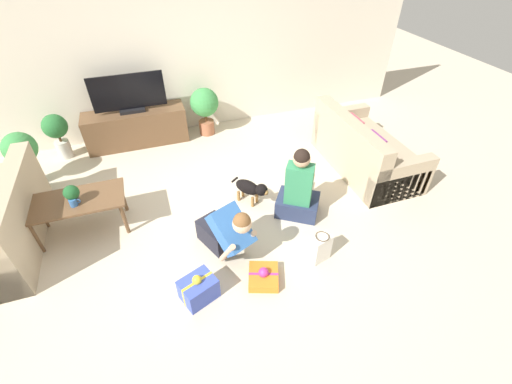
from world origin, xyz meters
name	(u,v)px	position (x,y,z in m)	size (l,w,h in m)	color
ground_plane	(216,225)	(0.00, 0.00, 0.00)	(16.00, 16.00, 0.00)	beige
wall_back	(170,54)	(0.00, 2.63, 1.30)	(8.40, 0.06, 2.60)	silver
sofa_right	(364,151)	(2.39, 0.50, 0.30)	(0.91, 1.73, 0.84)	tan
coffee_table	(77,203)	(-1.51, 0.43, 0.42)	(1.06, 0.55, 0.48)	brown
tv_console	(137,127)	(-0.74, 2.33, 0.29)	(1.59, 0.46, 0.58)	brown
tv	(129,96)	(-0.74, 2.33, 0.84)	(1.10, 0.20, 0.60)	black
potted_plant_back_left	(57,131)	(-1.89, 2.28, 0.46)	(0.36, 0.36, 0.72)	beige
potted_plant_corner_left	(22,152)	(-2.24, 1.68, 0.52)	(0.43, 0.43, 0.80)	#336B84
potted_plant_back_right	(205,106)	(0.41, 2.28, 0.52)	(0.47, 0.47, 0.82)	#A36042
person_kneeling	(226,231)	(0.03, -0.47, 0.34)	(0.58, 0.82, 0.78)	#23232D
person_sitting	(299,191)	(1.05, -0.13, 0.37)	(0.65, 0.63, 0.99)	#283351
dog	(251,188)	(0.56, 0.26, 0.24)	(0.39, 0.46, 0.37)	black
gift_box_a	(263,276)	(0.29, -0.97, 0.06)	(0.41, 0.43, 0.18)	orange
gift_box_b	(198,289)	(-0.40, -0.96, 0.13)	(0.42, 0.38, 0.33)	#3D51BC
gift_bag_a	(320,248)	(0.97, -0.91, 0.18)	(0.26, 0.19, 0.37)	white
mug	(73,202)	(-1.51, 0.33, 0.52)	(0.12, 0.08, 0.09)	#386BAD
tabletop_plant	(72,194)	(-1.51, 0.39, 0.60)	(0.17, 0.17, 0.22)	#4C4C51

